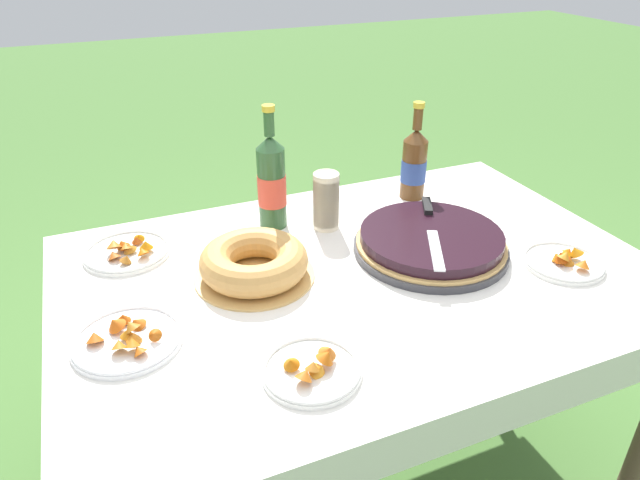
% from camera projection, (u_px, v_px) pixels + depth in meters
% --- Properties ---
extents(ground_plane, '(16.00, 16.00, 0.00)m').
position_uv_depth(ground_plane, '(351.00, 475.00, 1.78)').
color(ground_plane, '#4C7A38').
extents(garden_table, '(1.43, 0.96, 0.75)m').
position_uv_depth(garden_table, '(358.00, 298.00, 1.45)').
color(garden_table, brown).
rests_on(garden_table, ground_plane).
extents(tablecloth, '(1.44, 0.97, 0.10)m').
position_uv_depth(tablecloth, '(359.00, 276.00, 1.41)').
color(tablecloth, white).
rests_on(tablecloth, garden_table).
extents(berry_tart, '(0.40, 0.40, 0.06)m').
position_uv_depth(berry_tart, '(431.00, 242.00, 1.47)').
color(berry_tart, '#38383D').
rests_on(berry_tart, tablecloth).
extents(serving_knife, '(0.19, 0.34, 0.01)m').
position_uv_depth(serving_knife, '(431.00, 225.00, 1.48)').
color(serving_knife, silver).
rests_on(serving_knife, berry_tart).
extents(bundt_cake, '(0.29, 0.29, 0.08)m').
position_uv_depth(bundt_cake, '(254.00, 262.00, 1.36)').
color(bundt_cake, tan).
rests_on(bundt_cake, tablecloth).
extents(cup_stack, '(0.07, 0.07, 0.16)m').
position_uv_depth(cup_stack, '(326.00, 201.00, 1.57)').
color(cup_stack, beige).
rests_on(cup_stack, tablecloth).
extents(cider_bottle_green, '(0.08, 0.08, 0.34)m').
position_uv_depth(cider_bottle_green, '(272.00, 182.00, 1.55)').
color(cider_bottle_green, '#2D562D').
rests_on(cider_bottle_green, tablecloth).
extents(cider_bottle_amber, '(0.08, 0.08, 0.30)m').
position_uv_depth(cider_bottle_amber, '(414.00, 164.00, 1.73)').
color(cider_bottle_amber, brown).
rests_on(cider_bottle_amber, tablecloth).
extents(snack_plate_near, '(0.20, 0.20, 0.06)m').
position_uv_depth(snack_plate_near, '(564.00, 261.00, 1.42)').
color(snack_plate_near, white).
rests_on(snack_plate_near, tablecloth).
extents(snack_plate_left, '(0.19, 0.19, 0.06)m').
position_uv_depth(snack_plate_left, '(312.00, 369.00, 1.08)').
color(snack_plate_left, white).
rests_on(snack_plate_left, tablecloth).
extents(snack_plate_right, '(0.22, 0.22, 0.06)m').
position_uv_depth(snack_plate_right, '(127.00, 338.00, 1.16)').
color(snack_plate_right, white).
rests_on(snack_plate_right, tablecloth).
extents(snack_plate_far, '(0.22, 0.22, 0.06)m').
position_uv_depth(snack_plate_far, '(127.00, 251.00, 1.46)').
color(snack_plate_far, white).
rests_on(snack_plate_far, tablecloth).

